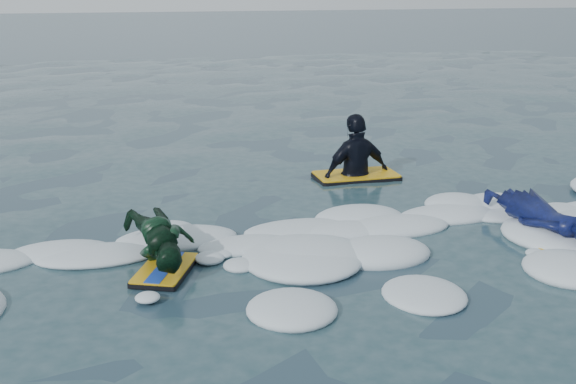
% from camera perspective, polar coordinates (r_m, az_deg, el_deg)
% --- Properties ---
extents(ground, '(120.00, 120.00, 0.00)m').
position_cam_1_polar(ground, '(6.90, 3.31, -7.84)').
color(ground, '#1B3A42').
rests_on(ground, ground).
extents(foam_band, '(12.00, 3.10, 0.30)m').
position_cam_1_polar(foam_band, '(7.81, 1.10, -4.81)').
color(foam_band, white).
rests_on(foam_band, ground).
extents(prone_woman_unit, '(0.88, 1.80, 0.46)m').
position_cam_1_polar(prone_woman_unit, '(8.65, 19.71, -2.01)').
color(prone_woman_unit, black).
rests_on(prone_woman_unit, ground).
extents(prone_child_unit, '(0.78, 1.38, 0.52)m').
position_cam_1_polar(prone_child_unit, '(7.47, -9.88, -3.93)').
color(prone_child_unit, black).
rests_on(prone_child_unit, ground).
extents(waiting_rider_unit, '(1.23, 0.69, 1.83)m').
position_cam_1_polar(waiting_rider_unit, '(10.64, 5.41, 1.32)').
color(waiting_rider_unit, black).
rests_on(waiting_rider_unit, ground).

